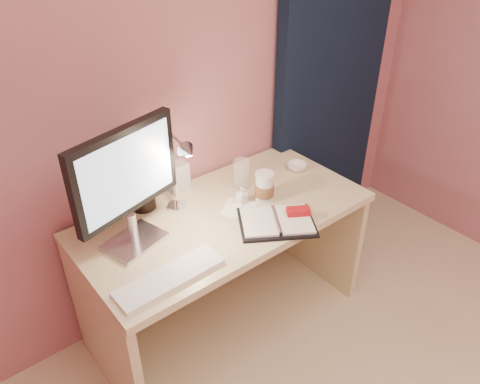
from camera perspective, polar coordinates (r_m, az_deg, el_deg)
room at (r=2.85m, az=9.84°, el=14.20°), size 3.50×3.50×3.50m
desk at (r=2.42m, az=-2.88°, el=-6.08°), size 1.40×0.70×0.73m
monitor at (r=1.92m, az=-13.84°, el=1.54°), size 0.51×0.24×0.55m
keyboard at (r=1.90m, az=-8.52°, el=-10.26°), size 0.46×0.15×0.02m
planner at (r=2.17m, az=4.71°, el=-3.51°), size 0.43×0.40×0.05m
paper_a at (r=2.25m, az=0.26°, el=-2.36°), size 0.18×0.18×0.00m
paper_c at (r=2.27m, az=-0.17°, el=-1.97°), size 0.21×0.21×0.00m
coffee_cup at (r=2.29m, az=2.99°, el=0.56°), size 0.10×0.10×0.15m
clear_cup at (r=2.40m, az=0.18°, el=2.26°), size 0.09×0.09×0.15m
bowl at (r=2.60m, az=6.97°, el=3.11°), size 0.14×0.14×0.03m
lotion_bottle at (r=2.28m, az=0.18°, el=-0.47°), size 0.05×0.05×0.09m
dark_jar at (r=2.28m, az=-11.91°, el=0.09°), size 0.13×0.13×0.18m
product_box at (r=2.39m, az=-7.65°, el=1.81°), size 0.10×0.08×0.15m
desk_lamp at (r=2.08m, az=-6.23°, el=2.90°), size 0.11×0.26×0.42m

